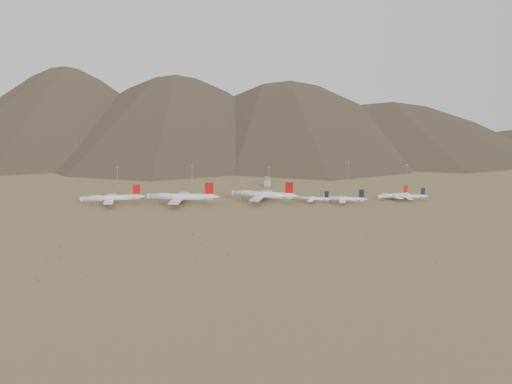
{
  "coord_description": "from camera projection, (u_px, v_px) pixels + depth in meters",
  "views": [
    {
      "loc": [
        -23.42,
        -468.39,
        110.23
      ],
      "look_at": [
        10.42,
        30.0,
        11.12
      ],
      "focal_mm": 35.0,
      "sensor_mm": 36.0,
      "label": 1
    }
  ],
  "objects": [
    {
      "name": "ground",
      "position": [
        247.0,
        209.0,
        481.39
      ],
      "size": [
        3000.0,
        3000.0,
        0.0
      ],
      "primitive_type": "plane",
      "color": "#93764C",
      "rests_on": "ground"
    },
    {
      "name": "narrowbody_a",
      "position": [
        313.0,
        199.0,
        511.35
      ],
      "size": [
        36.33,
        27.02,
        12.41
      ],
      "rotation": [
        0.0,
        0.0,
        -0.31
      ],
      "color": "silver",
      "rests_on": "ground"
    },
    {
      "name": "mast_west",
      "position": [
        192.0,
        175.0,
        599.62
      ],
      "size": [
        2.0,
        0.6,
        25.7
      ],
      "color": "gray",
      "rests_on": "ground"
    },
    {
      "name": "control_tower",
      "position": [
        267.0,
        182.0,
        599.78
      ],
      "size": [
        8.0,
        8.0,
        12.0
      ],
      "color": "tan",
      "rests_on": "ground"
    },
    {
      "name": "mountain_ridge",
      "position": [
        230.0,
        78.0,
        1332.96
      ],
      "size": [
        4400.0,
        1000.0,
        300.0
      ],
      "color": "brown",
      "rests_on": "ground"
    },
    {
      "name": "narrowbody_b",
      "position": [
        345.0,
        199.0,
        506.2
      ],
      "size": [
        45.14,
        33.38,
        15.26
      ],
      "rotation": [
        0.0,
        0.0,
        -0.27
      ],
      "color": "silver",
      "rests_on": "ground"
    },
    {
      "name": "mast_far_west",
      "position": [
        117.0,
        176.0,
        588.81
      ],
      "size": [
        2.0,
        0.6,
        25.7
      ],
      "color": "gray",
      "rests_on": "ground"
    },
    {
      "name": "mast_far_east",
      "position": [
        407.0,
        174.0,
        606.7
      ],
      "size": [
        2.0,
        0.6,
        25.7
      ],
      "color": "gray",
      "rests_on": "ground"
    },
    {
      "name": "narrowbody_c",
      "position": [
        394.0,
        195.0,
        525.33
      ],
      "size": [
        40.89,
        30.51,
        14.05
      ],
      "rotation": [
        0.0,
        0.0,
        0.33
      ],
      "color": "silver",
      "rests_on": "ground"
    },
    {
      "name": "narrowbody_d",
      "position": [
        409.0,
        196.0,
        521.95
      ],
      "size": [
        40.02,
        28.9,
        13.22
      ],
      "rotation": [
        0.0,
        0.0,
        -0.1
      ],
      "color": "silver",
      "rests_on": "ground"
    },
    {
      "name": "mast_east",
      "position": [
        348.0,
        171.0,
        628.38
      ],
      "size": [
        2.0,
        0.6,
        25.7
      ],
      "color": "gray",
      "rests_on": "ground"
    },
    {
      "name": "widebody_west",
      "position": [
        111.0,
        198.0,
        501.75
      ],
      "size": [
        65.82,
        51.16,
        19.62
      ],
      "rotation": [
        0.0,
        0.0,
        0.14
      ],
      "color": "silver",
      "rests_on": "ground"
    },
    {
      "name": "widebody_east",
      "position": [
        263.0,
        195.0,
        514.36
      ],
      "size": [
        70.39,
        56.18,
        21.85
      ],
      "rotation": [
        0.0,
        0.0,
        -0.34
      ],
      "color": "silver",
      "rests_on": "ground"
    },
    {
      "name": "desert_scrub",
      "position": [
        162.0,
        244.0,
        370.72
      ],
      "size": [
        430.3,
        175.23,
        0.92
      ],
      "color": "brown",
      "rests_on": "ground"
    },
    {
      "name": "mast_centre",
      "position": [
        269.0,
        177.0,
        584.23
      ],
      "size": [
        2.0,
        0.6,
        25.7
      ],
      "color": "gray",
      "rests_on": "ground"
    },
    {
      "name": "widebody_centre",
      "position": [
        181.0,
        197.0,
        502.1
      ],
      "size": [
        76.16,
        59.16,
        22.69
      ],
      "rotation": [
        0.0,
        0.0,
        -0.13
      ],
      "color": "silver",
      "rests_on": "ground"
    }
  ]
}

